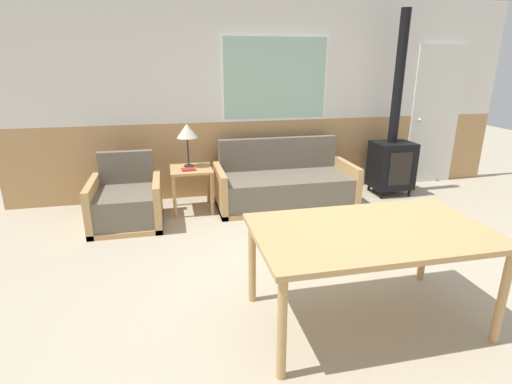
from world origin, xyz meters
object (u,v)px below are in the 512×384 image
at_px(dining_table, 371,238).
at_px(wood_stove, 392,152).
at_px(table_lamp, 187,132).
at_px(armchair, 127,204).
at_px(couch, 284,186).
at_px(side_table, 191,176).

xyz_separation_m(dining_table, wood_stove, (1.77, 2.70, -0.06)).
relative_size(table_lamp, dining_table, 0.33).
bearing_deg(armchair, couch, -0.06).
bearing_deg(wood_stove, couch, -175.71).
bearing_deg(wood_stove, dining_table, -123.17).
distance_m(couch, armchair, 2.04).
xyz_separation_m(side_table, wood_stove, (2.87, 0.08, 0.15)).
height_order(table_lamp, dining_table, table_lamp).
distance_m(armchair, table_lamp, 1.15).
bearing_deg(side_table, armchair, -160.04).
xyz_separation_m(couch, wood_stove, (1.64, 0.12, 0.36)).
bearing_deg(side_table, couch, -1.96).
relative_size(couch, dining_table, 1.10).
bearing_deg(table_lamp, wood_stove, -0.21).
distance_m(armchair, dining_table, 3.04).
bearing_deg(couch, armchair, -173.09).
relative_size(armchair, table_lamp, 1.54).
height_order(armchair, wood_stove, wood_stove).
relative_size(couch, wood_stove, 0.73).
bearing_deg(dining_table, table_lamp, 112.49).
height_order(side_table, table_lamp, table_lamp).
relative_size(armchair, dining_table, 0.51).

